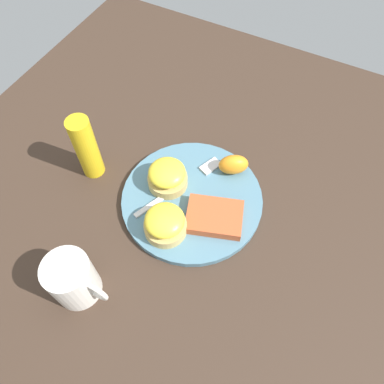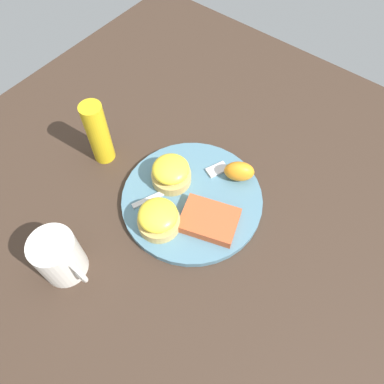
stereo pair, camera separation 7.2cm
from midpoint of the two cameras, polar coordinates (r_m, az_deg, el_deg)
name	(u,v)px [view 2 (the right image)]	position (r m, az deg, el deg)	size (l,w,h in m)	color
ground_plane	(192,201)	(0.75, 2.74, -1.61)	(1.10, 1.10, 0.00)	#38281E
plate	(192,199)	(0.74, 2.77, -1.33)	(0.28, 0.28, 0.01)	slate
sandwich_benedict_left	(171,173)	(0.73, -0.44, 2.76)	(0.08, 0.08, 0.05)	tan
sandwich_benedict_right	(158,218)	(0.68, -2.16, -4.27)	(0.08, 0.08, 0.05)	tan
hashbrown_patty	(209,220)	(0.70, 5.58, -4.53)	(0.10, 0.08, 0.02)	#BA502B
orange_wedge	(239,171)	(0.75, 9.92, 2.90)	(0.06, 0.04, 0.04)	orange
fork	(187,182)	(0.75, 1.95, 1.29)	(0.10, 0.20, 0.00)	silver
cup	(59,257)	(0.67, -16.67, -9.74)	(0.11, 0.08, 0.10)	silver
condiment_bottle	(98,133)	(0.77, -11.54, 8.57)	(0.04, 0.04, 0.15)	gold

